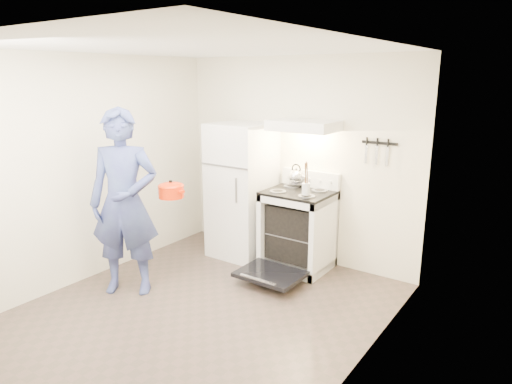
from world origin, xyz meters
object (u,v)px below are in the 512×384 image
refrigerator (242,190)px  tea_kettle (296,175)px  dutch_oven (171,192)px  stove_body (298,231)px  person (124,203)px

refrigerator → tea_kettle: size_ratio=6.11×
dutch_oven → refrigerator: bearing=86.4°
refrigerator → stove_body: size_ratio=1.85×
person → dutch_oven: 0.49m
tea_kettle → dutch_oven: 1.56m
refrigerator → person: bearing=-103.4°
person → tea_kettle: bearing=26.3°
refrigerator → tea_kettle: 0.74m
person → dutch_oven: size_ratio=5.74×
tea_kettle → stove_body: bearing=-51.6°
stove_body → refrigerator: bearing=-178.2°
stove_body → tea_kettle: (-0.15, 0.19, 0.63)m
tea_kettle → dutch_oven: size_ratio=0.81×
person → refrigerator: bearing=43.2°
stove_body → person: size_ratio=0.47×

